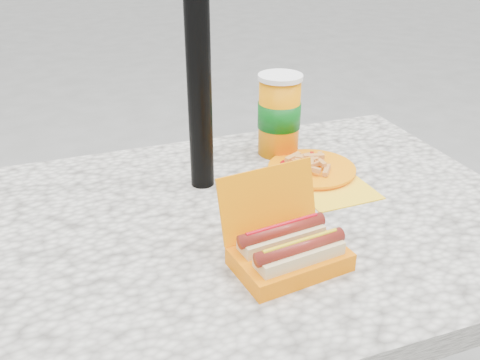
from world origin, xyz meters
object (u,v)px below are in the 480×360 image
object	(u,v)px
hotdog_box	(288,249)
fries_plate	(312,169)
soda_cup	(279,115)
umbrella_pole	(197,20)

from	to	relation	value
hotdog_box	fries_plate	xyz separation A→B (m)	(0.20, 0.30, -0.02)
hotdog_box	soda_cup	world-z (taller)	soda_cup
hotdog_box	soda_cup	bearing A→B (deg)	60.92
umbrella_pole	soda_cup	world-z (taller)	umbrella_pole
hotdog_box	soda_cup	xyz separation A→B (m)	(0.17, 0.43, 0.06)
fries_plate	umbrella_pole	bearing A→B (deg)	171.09
umbrella_pole	fries_plate	bearing A→B (deg)	-8.91
fries_plate	soda_cup	size ratio (longest dim) A/B	1.37
fries_plate	soda_cup	distance (m)	0.16
umbrella_pole	hotdog_box	bearing A→B (deg)	-81.61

